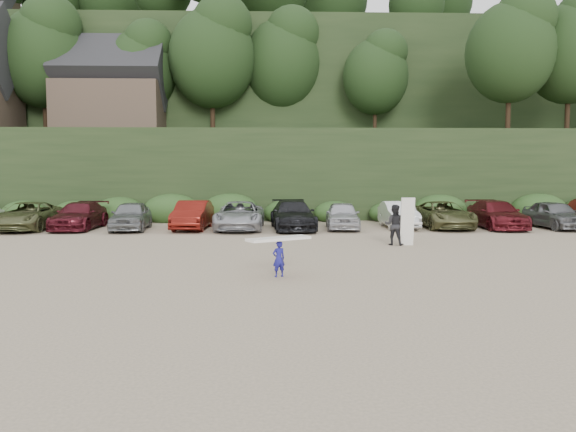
{
  "coord_description": "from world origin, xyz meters",
  "views": [
    {
      "loc": [
        0.43,
        -21.25,
        3.31
      ],
      "look_at": [
        1.19,
        3.0,
        1.3
      ],
      "focal_mm": 35.0,
      "sensor_mm": 36.0,
      "label": 1
    }
  ],
  "objects": [
    {
      "name": "ground",
      "position": [
        0.0,
        0.0,
        0.0
      ],
      "size": [
        120.0,
        120.0,
        0.0
      ],
      "primitive_type": "plane",
      "color": "tan",
      "rests_on": "ground"
    },
    {
      "name": "parked_cars",
      "position": [
        0.44,
        9.9,
        0.77
      ],
      "size": [
        40.02,
        6.09,
        1.64
      ],
      "color": "#A0A0A4",
      "rests_on": "ground"
    },
    {
      "name": "adult_surfer",
      "position": [
        5.91,
        3.03,
        0.91
      ],
      "size": [
        1.34,
        0.93,
        2.1
      ],
      "color": "black",
      "rests_on": "ground"
    },
    {
      "name": "hillside_backdrop",
      "position": [
        -0.26,
        35.93,
        11.22
      ],
      "size": [
        90.0,
        41.5,
        28.0
      ],
      "color": "black",
      "rests_on": "ground"
    },
    {
      "name": "child_surfer",
      "position": [
        0.68,
        -4.12,
        0.84
      ],
      "size": [
        2.06,
        1.54,
        1.23
      ],
      "color": "navy",
      "rests_on": "ground"
    }
  ]
}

